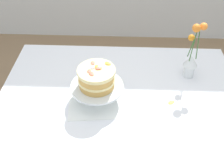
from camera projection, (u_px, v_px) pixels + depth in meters
The scene contains 6 objects.
dining_table at pixel (121, 109), 1.62m from camera, with size 1.40×1.00×0.74m.
linen_napkin at pixel (98, 99), 1.55m from camera, with size 0.32×0.32×0.00m, color white.
cake_stand at pixel (98, 88), 1.50m from camera, with size 0.29×0.29×0.10m.
layer_cake at pixel (97, 78), 1.45m from camera, with size 0.20×0.20×0.12m.
flower_vase at pixel (192, 58), 1.62m from camera, with size 0.09×0.09×0.37m.
loose_petal_0 at pixel (172, 102), 1.53m from camera, with size 0.04×0.02×0.00m, color yellow.
Camera 1 is at (-0.00, -1.15, 1.83)m, focal length 44.12 mm.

